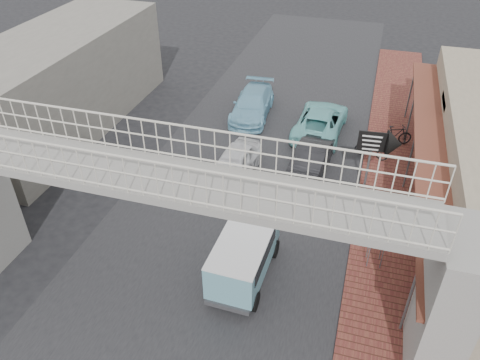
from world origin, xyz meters
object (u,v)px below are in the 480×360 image
Objects in this scene: dark_sedan at (310,162)px; arrow_sign at (392,144)px; angkot_far at (252,104)px; angkot_van at (244,253)px; motorcycle_near at (371,150)px; street_clock at (383,217)px; white_hatchback at (234,163)px; motorcycle_far at (395,135)px; angkot_curb at (321,121)px.

arrow_sign reaches higher than dark_sedan.
angkot_far is 1.57× the size of arrow_sign.
angkot_van is 2.30× the size of motorcycle_near.
dark_sedan is 7.22m from angkot_van.
street_clock is at bearing 25.54° from angkot_van.
white_hatchback is 6.97m from arrow_sign.
motorcycle_far is at bearing 67.61° from angkot_van.
dark_sedan is at bearing -54.36° from angkot_far.
motorcycle_near is (2.80, -1.95, -0.18)m from angkot_curb.
motorcycle_far is at bearing 178.13° from angkot_curb.
arrow_sign reaches higher than street_clock.
angkot_far reaches higher than white_hatchback.
white_hatchback is 0.78× the size of angkot_curb.
angkot_van is (-1.00, -11.25, 0.46)m from angkot_curb.
angkot_van reaches higher than angkot_far.
angkot_far is (-4.13, 4.99, 0.03)m from dark_sedan.
white_hatchback is at bearing 105.73° from motorcycle_far.
angkot_curb is (-0.11, 4.13, 0.03)m from dark_sedan.
angkot_curb is 1.05× the size of angkot_far.
motorcycle_far is (7.07, 4.91, -0.05)m from white_hatchback.
angkot_van is (3.02, -12.11, 0.47)m from angkot_far.
angkot_far reaches higher than dark_sedan.
motorcycle_far is (3.74, 3.81, -0.05)m from dark_sedan.
arrow_sign is at bearing -41.20° from angkot_far.
motorcycle_near is at bearing -26.35° from angkot_far.
arrow_sign reaches higher than motorcycle_near.
motorcycle_far reaches higher than motorcycle_near.
motorcycle_far is 0.68× the size of street_clock.
motorcycle_far is 0.57× the size of arrow_sign.
arrow_sign reaches higher than white_hatchback.
angkot_curb reaches higher than motorcycle_near.
angkot_van reaches higher than white_hatchback.
angkot_far is at bearing 138.03° from arrow_sign.
arrow_sign is (0.08, 4.47, 0.34)m from street_clock.
arrow_sign is (0.66, -2.88, 2.07)m from motorcycle_near.
dark_sedan is at bearing 141.71° from motorcycle_near.
dark_sedan is 3.47m from motorcycle_near.
angkot_van is 1.46× the size of street_clock.
arrow_sign is (6.68, 0.41, 1.93)m from white_hatchback.
motorcycle_near is 0.94× the size of motorcycle_far.
angkot_far is (-4.03, 0.86, -0.00)m from angkot_curb.
arrow_sign is (3.46, -4.82, 1.90)m from angkot_curb.
angkot_curb is at bearing 67.88° from motorcycle_near.
street_clock is at bearing -162.76° from motorcycle_near.
motorcycle_far is 4.93m from arrow_sign.
angkot_van is at bearing -93.56° from dark_sedan.
street_clock reaches higher than motorcycle_near.
street_clock reaches higher than angkot_curb.
street_clock is at bearing -52.31° from dark_sedan.
motorcycle_near is (3.80, 9.30, -0.64)m from angkot_van.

